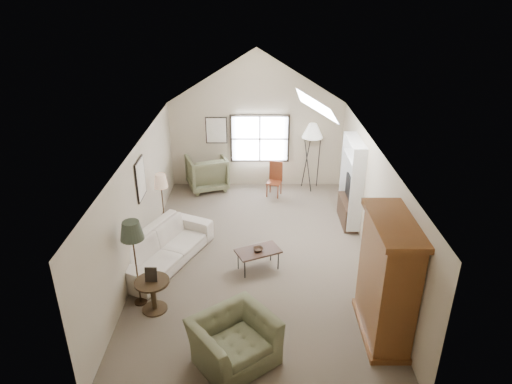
{
  "coord_description": "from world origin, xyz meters",
  "views": [
    {
      "loc": [
        0.02,
        -8.64,
        5.59
      ],
      "look_at": [
        0.0,
        0.4,
        1.4
      ],
      "focal_mm": 32.0,
      "sensor_mm": 36.0,
      "label": 1
    }
  ],
  "objects_px": {
    "side_table": "(153,295)",
    "side_chair": "(274,180)",
    "sofa": "(164,247)",
    "armchair_far": "(207,172)",
    "armchair_near": "(234,341)",
    "armoire": "(387,280)",
    "coffee_table": "(258,260)"
  },
  "relations": [
    {
      "from": "armchair_far",
      "to": "side_chair",
      "type": "relative_size",
      "value": 1.12
    },
    {
      "from": "armoire",
      "to": "sofa",
      "type": "xyz_separation_m",
      "value": [
        -4.17,
        2.18,
        -0.73
      ]
    },
    {
      "from": "side_table",
      "to": "side_chair",
      "type": "height_order",
      "value": "side_chair"
    },
    {
      "from": "side_table",
      "to": "side_chair",
      "type": "distance_m",
      "value": 5.56
    },
    {
      "from": "coffee_table",
      "to": "armchair_near",
      "type": "bearing_deg",
      "value": -98.56
    },
    {
      "from": "armoire",
      "to": "armchair_far",
      "type": "distance_m",
      "value": 7.12
    },
    {
      "from": "armchair_near",
      "to": "side_chair",
      "type": "height_order",
      "value": "side_chair"
    },
    {
      "from": "sofa",
      "to": "side_chair",
      "type": "bearing_deg",
      "value": -11.47
    },
    {
      "from": "armchair_far",
      "to": "coffee_table",
      "type": "distance_m",
      "value": 4.46
    },
    {
      "from": "armoire",
      "to": "coffee_table",
      "type": "xyz_separation_m",
      "value": [
        -2.13,
        1.91,
        -0.87
      ]
    },
    {
      "from": "armchair_near",
      "to": "side_chair",
      "type": "distance_m",
      "value": 6.32
    },
    {
      "from": "sofa",
      "to": "side_table",
      "type": "height_order",
      "value": "sofa"
    },
    {
      "from": "armchair_near",
      "to": "coffee_table",
      "type": "height_order",
      "value": "armchair_near"
    },
    {
      "from": "sofa",
      "to": "side_chair",
      "type": "height_order",
      "value": "side_chair"
    },
    {
      "from": "side_table",
      "to": "armoire",
      "type": "bearing_deg",
      "value": -8.09
    },
    {
      "from": "armchair_near",
      "to": "side_chair",
      "type": "bearing_deg",
      "value": 45.16
    },
    {
      "from": "armchair_far",
      "to": "side_table",
      "type": "height_order",
      "value": "armchair_far"
    },
    {
      "from": "sofa",
      "to": "armchair_far",
      "type": "height_order",
      "value": "armchair_far"
    },
    {
      "from": "coffee_table",
      "to": "side_chair",
      "type": "distance_m",
      "value": 3.72
    },
    {
      "from": "armoire",
      "to": "armchair_near",
      "type": "bearing_deg",
      "value": -165.07
    },
    {
      "from": "coffee_table",
      "to": "side_table",
      "type": "bearing_deg",
      "value": -145.55
    },
    {
      "from": "sofa",
      "to": "armchair_near",
      "type": "distance_m",
      "value": 3.29
    },
    {
      "from": "coffee_table",
      "to": "side_chair",
      "type": "height_order",
      "value": "side_chair"
    },
    {
      "from": "sofa",
      "to": "armchair_far",
      "type": "relative_size",
      "value": 2.32
    },
    {
      "from": "armchair_far",
      "to": "armchair_near",
      "type": "bearing_deg",
      "value": 79.71
    },
    {
      "from": "sofa",
      "to": "side_chair",
      "type": "xyz_separation_m",
      "value": [
        2.5,
        3.42,
        0.12
      ]
    },
    {
      "from": "armchair_far",
      "to": "side_table",
      "type": "distance_m",
      "value": 5.54
    },
    {
      "from": "side_table",
      "to": "side_chair",
      "type": "bearing_deg",
      "value": 64.46
    },
    {
      "from": "armoire",
      "to": "sofa",
      "type": "distance_m",
      "value": 4.76
    },
    {
      "from": "armchair_far",
      "to": "side_chair",
      "type": "height_order",
      "value": "armchair_far"
    },
    {
      "from": "armoire",
      "to": "side_chair",
      "type": "xyz_separation_m",
      "value": [
        -1.67,
        5.59,
        -0.61
      ]
    },
    {
      "from": "armoire",
      "to": "armchair_far",
      "type": "height_order",
      "value": "armoire"
    }
  ]
}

